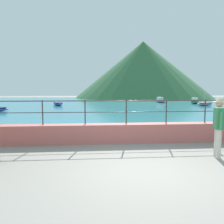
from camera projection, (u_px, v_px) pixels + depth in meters
ground_plane at (145, 173)px, 5.46m from camera, size 120.00×120.00×0.00m
promenade_wall at (126, 133)px, 8.59m from camera, size 20.00×0.56×0.70m
railing at (126, 108)px, 8.49m from camera, size 18.44×0.04×0.90m
lake_water at (102, 103)px, 31.07m from camera, size 64.00×44.32×0.06m
hill_main at (143, 70)px, 50.15m from camera, size 29.78×29.78×12.29m
person_walking at (218, 125)px, 6.61m from camera, size 0.38×0.56×1.75m
boat_0 at (161, 101)px, 32.42m from camera, size 1.53×2.46×0.76m
boat_1 at (58, 104)px, 26.89m from camera, size 1.64×2.47×0.36m
boat_2 at (205, 104)px, 26.56m from camera, size 2.47×1.74×1.65m
boat_3 at (195, 102)px, 30.13m from camera, size 2.06×2.40×0.76m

